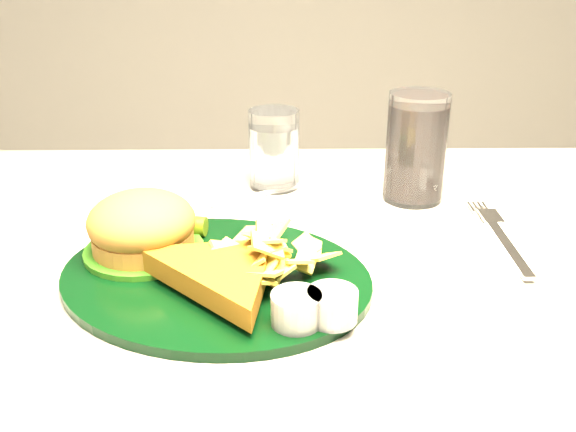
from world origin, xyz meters
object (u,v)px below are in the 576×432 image
dinner_plate (214,250)px  cola_glass (416,148)px  water_glass (274,149)px  fork_napkin (506,245)px

dinner_plate → cola_glass: 0.36m
water_glass → cola_glass: bearing=-14.9°
dinner_plate → fork_napkin: bearing=32.1°
dinner_plate → water_glass: size_ratio=2.94×
water_glass → fork_napkin: water_glass is taller
cola_glass → fork_napkin: (0.08, -0.17, -0.07)m
water_glass → cola_glass: 0.21m
cola_glass → water_glass: bearing=165.1°
cola_glass → fork_napkin: bearing=-63.2°
water_glass → fork_napkin: size_ratio=0.62×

